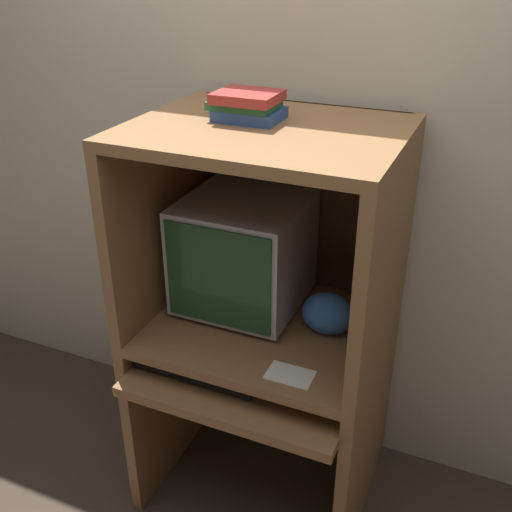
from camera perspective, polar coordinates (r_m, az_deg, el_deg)
The scene contains 10 objects.
wall_back at distance 2.21m, azimuth 4.99°, elevation 10.69°, with size 6.00×0.06×2.60m.
desk_base at distance 2.29m, azimuth 0.36°, elevation -14.39°, with size 0.82×0.74×0.66m.
desk_monitor_shelf at distance 2.12m, azimuth 0.89°, elevation -6.87°, with size 0.82×0.67×0.10m.
hutch_upper at distance 1.92m, azimuth 1.36°, elevation 5.27°, with size 0.82×0.67×0.69m.
crt_monitor at distance 2.11m, azimuth -1.15°, elevation 0.36°, with size 0.41×0.42×0.41m.
keyboard at distance 2.06m, azimuth -5.23°, elevation -10.44°, with size 0.43×0.16×0.03m.
mouse at distance 1.96m, azimuth 2.14°, elevation -12.71°, with size 0.06×0.04×0.03m.
snack_bag at distance 2.03m, azimuth 6.84°, elevation -5.47°, with size 0.18×0.13×0.14m.
book_stack at distance 1.86m, azimuth -0.81°, elevation 14.12°, with size 0.21×0.17×0.09m.
paper_card at distance 1.87m, azimuth 3.28°, elevation -11.24°, with size 0.14×0.09×0.00m.
Camera 1 is at (0.66, -1.28, 1.94)m, focal length 42.00 mm.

